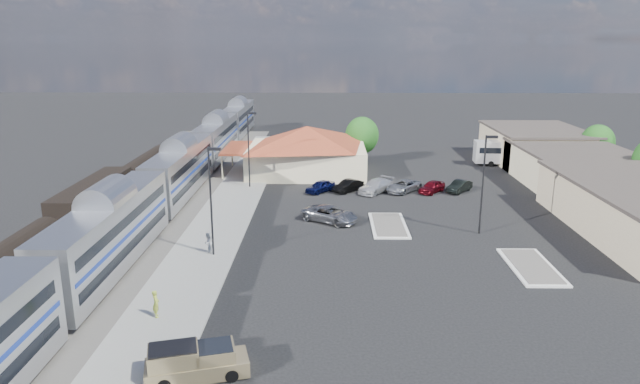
{
  "coord_description": "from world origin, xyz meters",
  "views": [
    {
      "loc": [
        -1.73,
        -49.16,
        17.06
      ],
      "look_at": [
        -2.5,
        3.87,
        2.8
      ],
      "focal_mm": 32.0,
      "sensor_mm": 36.0,
      "label": 1
    }
  ],
  "objects_px": {
    "suv": "(330,214)",
    "coach_bus": "(513,152)",
    "station_depot": "(306,149)",
    "pickup_truck": "(197,362)"
  },
  "relations": [
    {
      "from": "pickup_truck",
      "to": "suv",
      "type": "bearing_deg",
      "value": -30.2
    },
    {
      "from": "station_depot",
      "to": "suv",
      "type": "relative_size",
      "value": 3.29
    },
    {
      "from": "suv",
      "to": "coach_bus",
      "type": "relative_size",
      "value": 0.52
    },
    {
      "from": "station_depot",
      "to": "pickup_truck",
      "type": "distance_m",
      "value": 47.25
    },
    {
      "from": "pickup_truck",
      "to": "station_depot",
      "type": "bearing_deg",
      "value": -20.08
    },
    {
      "from": "pickup_truck",
      "to": "coach_bus",
      "type": "relative_size",
      "value": 0.52
    },
    {
      "from": "suv",
      "to": "coach_bus",
      "type": "xyz_separation_m",
      "value": [
        25.52,
        25.78,
        1.18
      ]
    },
    {
      "from": "station_depot",
      "to": "pickup_truck",
      "type": "height_order",
      "value": "station_depot"
    },
    {
      "from": "suv",
      "to": "pickup_truck",
      "type": "bearing_deg",
      "value": -162.42
    },
    {
      "from": "station_depot",
      "to": "pickup_truck",
      "type": "xyz_separation_m",
      "value": [
        -3.94,
        -47.03,
        -2.27
      ]
    }
  ]
}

